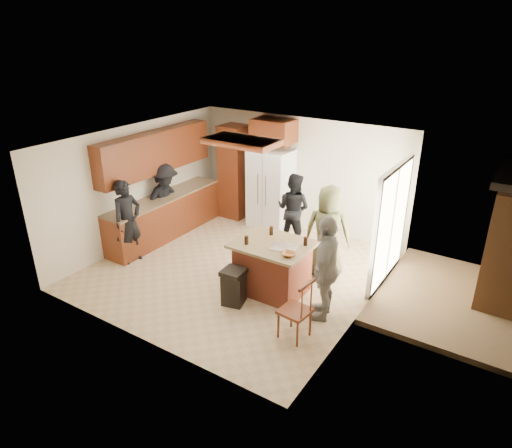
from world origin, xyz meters
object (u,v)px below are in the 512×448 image
Objects in this scene: person_counter at (166,201)px; spindle_chair at (296,311)px; person_behind_right at (328,232)px; trash_bin at (234,286)px; kitchen_island at (272,267)px; person_side_right at (326,268)px; refrigerator at (271,189)px; person_behind_left at (293,209)px; person_front_left at (128,222)px.

person_counter is 1.64× the size of spindle_chair.
trash_bin is at bearing 49.79° from person_behind_right.
kitchen_island is 1.29× the size of spindle_chair.
person_side_right is 0.85m from spindle_chair.
spindle_chair is (1.30, -0.25, 0.13)m from trash_bin.
spindle_chair is (0.96, -0.92, -0.02)m from kitchen_island.
trash_bin is (1.16, -3.09, -0.58)m from refrigerator.
trash_bin is at bearing -116.60° from kitchen_island.
spindle_chair is (4.08, -1.64, -0.36)m from person_counter.
person_counter is 3.22m from kitchen_island.
person_behind_left is 2.75m from person_counter.
refrigerator is 2.86× the size of trash_bin.
spindle_chair is at bearing -10.68° from trash_bin.
person_behind_right is at bearing -33.95° from refrigerator.
person_side_right reaches higher than person_front_left.
kitchen_island is at bearing 136.22° from spindle_chair.
person_behind_right reaches higher than kitchen_island.
person_behind_right is 1.35× the size of kitchen_island.
person_behind_right reaches higher than spindle_chair.
person_counter is at bearing -8.36° from person_behind_right.
refrigerator is 1.41× the size of kitchen_island.
person_behind_right is 3.67m from person_counter.
kitchen_island is at bearing 49.73° from person_behind_right.
person_behind_right reaches higher than person_front_left.
person_behind_right is 1.00× the size of person_side_right.
person_front_left is at bearing 174.42° from spindle_chair.
refrigerator is at bearing 110.60° from trash_bin.
person_counter is at bearing -115.46° from person_side_right.
kitchen_island is (0.64, -1.90, -0.30)m from person_behind_left.
person_front_left is 2.99m from kitchen_island.
person_front_left is 1.02× the size of person_counter.
refrigerator is at bearing 126.43° from spindle_chair.
kitchen_island is at bearing 108.46° from person_behind_left.
person_behind_left is 0.89× the size of person_side_right.
person_behind_left is 3.26m from spindle_chair.
person_side_right is at bearing -98.04° from person_counter.
person_side_right is (0.54, -1.24, -0.00)m from person_behind_right.
refrigerator is at bearing -47.47° from person_behind_right.
person_front_left reaches higher than kitchen_island.
refrigerator reaches higher than spindle_chair.
person_behind_left is 1.20× the size of kitchen_island.
person_front_left is at bearing -98.20° from person_side_right.
trash_bin is at bearing 96.53° from person_behind_left.
person_counter is (-2.48, -1.18, 0.05)m from person_behind_left.
refrigerator is 2.87m from kitchen_island.
person_behind_right is at bearing 102.41° from spindle_chair.
refrigerator is 4.17m from spindle_chair.
person_side_right reaches higher than spindle_chair.
trash_bin is (2.79, -1.39, -0.50)m from person_counter.
spindle_chair is at bearing -43.78° from kitchen_island.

